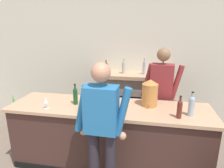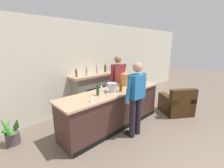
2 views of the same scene
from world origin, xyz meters
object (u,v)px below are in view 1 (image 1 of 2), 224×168
fireplace_stone (133,101)px  ice_bucket_steel (104,100)px  wine_bottle_rose_blush (191,105)px  person_bartender (161,95)px  wine_glass_front_left (90,99)px  wine_bottle_port_short (180,108)px  wine_bottle_burgundy_dark (112,103)px  wine_bottle_riesling_slim (75,95)px  copper_dispenser (150,93)px  wine_glass_by_dispenser (46,101)px  potted_plant_corner (22,113)px  wine_glass_near_bucket (95,94)px  person_customer (102,130)px

fireplace_stone → ice_bucket_steel: (-0.32, -1.26, 0.47)m
ice_bucket_steel → wine_bottle_rose_blush: (1.16, -0.09, 0.04)m
person_bartender → wine_glass_front_left: 1.20m
wine_bottle_port_short → fireplace_stone: bearing=115.4°
wine_bottle_rose_blush → wine_bottle_port_short: size_ratio=1.10×
wine_bottle_burgundy_dark → ice_bucket_steel: bearing=134.5°
wine_bottle_burgundy_dark → wine_bottle_riesling_slim: bearing=164.2°
copper_dispenser → wine_glass_by_dispenser: bearing=-165.2°
potted_plant_corner → wine_bottle_burgundy_dark: (2.18, -1.08, 0.80)m
wine_bottle_riesling_slim → potted_plant_corner: bearing=150.1°
wine_bottle_port_short → wine_glass_near_bucket: 1.24m
potted_plant_corner → wine_glass_by_dispenser: size_ratio=4.46×
wine_glass_front_left → wine_glass_near_bucket: wine_glass_near_bucket is taller
person_bartender → wine_bottle_rose_blush: bearing=-64.2°
wine_glass_by_dispenser → wine_glass_front_left: bearing=17.0°
person_customer → copper_dispenser: bearing=57.2°
wine_glass_front_left → person_customer: bearing=-62.7°
fireplace_stone → wine_bottle_rose_blush: bearing=-58.0°
wine_bottle_rose_blush → wine_glass_by_dispenser: bearing=-176.3°
ice_bucket_steel → wine_bottle_burgundy_dark: bearing=-45.5°
wine_bottle_riesling_slim → wine_bottle_burgundy_dark: size_ratio=1.13×
person_customer → wine_glass_front_left: size_ratio=10.85×
person_bartender → ice_bucket_steel: (-0.82, -0.61, 0.10)m
wine_glass_near_bucket → wine_bottle_riesling_slim: bearing=-145.8°
fireplace_stone → person_customer: person_customer is taller
wine_bottle_riesling_slim → wine_glass_near_bucket: size_ratio=1.84×
wine_glass_near_bucket → copper_dispenser: bearing=-1.8°
wine_bottle_burgundy_dark → wine_glass_near_bucket: 0.47m
person_customer → wine_bottle_port_short: person_customer is taller
fireplace_stone → potted_plant_corner: fireplace_stone is taller
person_bartender → wine_glass_front_left: bearing=-147.4°
copper_dispenser → wine_bottle_burgundy_dark: copper_dispenser is taller
wine_bottle_burgundy_dark → wine_glass_by_dispenser: size_ratio=1.70×
copper_dispenser → wine_bottle_rose_blush: size_ratio=1.22×
copper_dispenser → wine_glass_front_left: size_ratio=2.49×
wine_glass_front_left → copper_dispenser: bearing=13.3°
copper_dispenser → wine_glass_near_bucket: bearing=178.2°
wine_bottle_burgundy_dark → wine_glass_front_left: 0.36m
fireplace_stone → person_customer: bearing=-95.9°
wine_bottle_riesling_slim → wine_glass_front_left: wine_bottle_riesling_slim is taller
person_customer → wine_bottle_burgundy_dark: size_ratio=6.22×
potted_plant_corner → person_customer: size_ratio=0.42×
person_bartender → wine_bottle_rose_blush: person_bartender is taller
wine_bottle_rose_blush → copper_dispenser: bearing=154.5°
fireplace_stone → wine_glass_by_dispenser: bearing=-126.6°
wine_glass_near_bucket → wine_bottle_port_short: bearing=-17.5°
wine_bottle_burgundy_dark → wine_glass_front_left: size_ratio=1.74×
copper_dispenser → wine_glass_front_left: copper_dispenser is taller
wine_bottle_riesling_slim → wine_glass_near_bucket: bearing=34.2°
wine_bottle_burgundy_dark → wine_glass_near_bucket: size_ratio=1.62×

